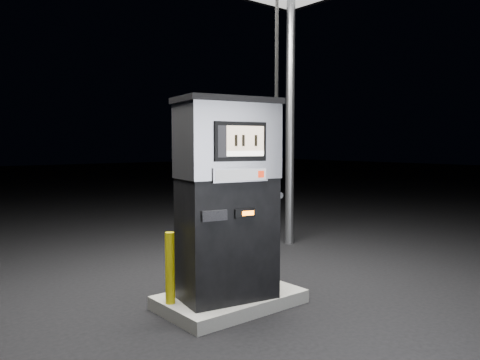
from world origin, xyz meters
TOP-DOWN VIEW (x-y plane):
  - ground at (0.00, 0.00)m, footprint 80.00×80.00m
  - pump_island at (0.00, 0.00)m, footprint 1.60×1.00m
  - fuel_dispenser at (-0.12, -0.10)m, footprint 1.28×0.85m
  - bollard_left at (-0.72, 0.14)m, footprint 0.12×0.12m
  - bollard_right at (0.55, 0.08)m, footprint 0.14×0.14m

SIDE VIEW (x-z plane):
  - ground at x=0.00m, z-range 0.00..0.00m
  - pump_island at x=0.00m, z-range 0.00..0.15m
  - bollard_left at x=-0.72m, z-range 0.15..0.93m
  - bollard_right at x=0.55m, z-range 0.15..1.06m
  - fuel_dispenser at x=-0.12m, z-range -1.02..3.61m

